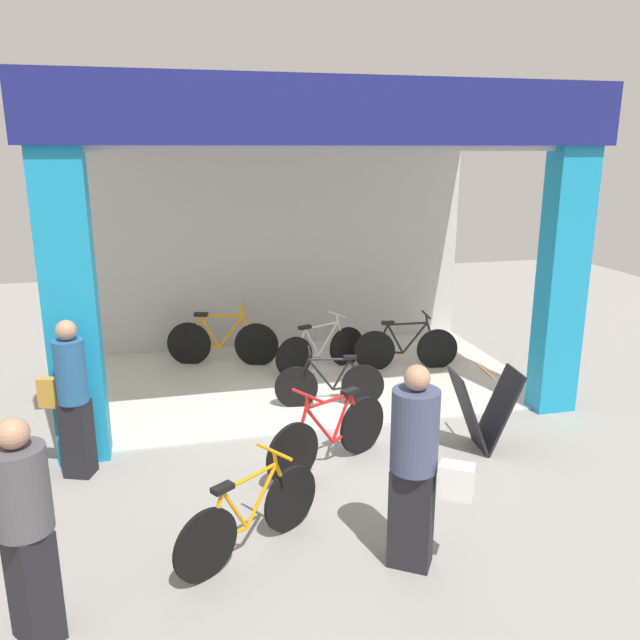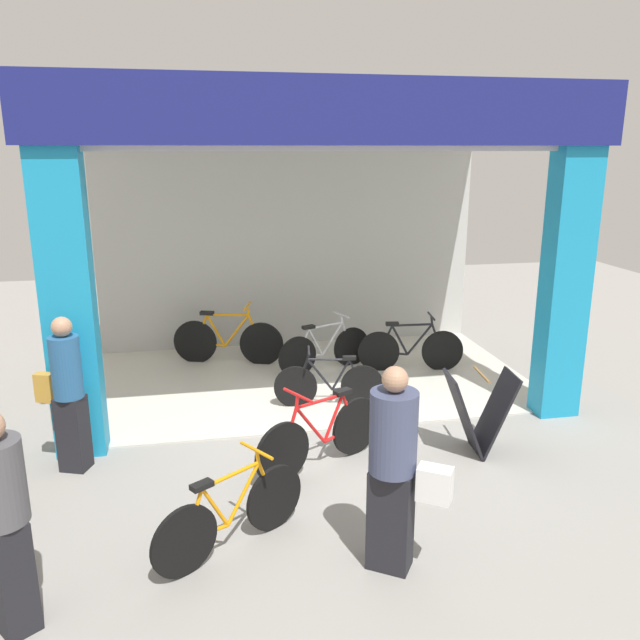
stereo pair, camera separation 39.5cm
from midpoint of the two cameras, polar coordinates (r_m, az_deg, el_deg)
The scene contains 12 objects.
ground_plane at distance 7.88m, azimuth 2.74°, elevation -9.84°, with size 20.68×20.68×0.00m, color gray.
shop_facade at distance 9.08m, azimuth 0.07°, elevation 7.96°, with size 6.54×3.97×4.06m.
bicycle_inside_0 at distance 10.13m, azimuth -7.16°, elevation -1.84°, with size 1.70×0.60×0.97m.
bicycle_inside_1 at distance 9.86m, azimuth 9.23°, elevation -2.59°, with size 1.61×0.44×0.89m.
bicycle_inside_2 at distance 8.42m, azimuth 2.20°, elevation -5.78°, with size 1.44×0.40×0.80m.
bicycle_inside_3 at distance 9.73m, azimuth 1.59°, elevation -2.66°, with size 1.51×0.60×0.87m.
bicycle_parked_0 at distance 6.89m, azimuth 1.79°, elevation -10.30°, with size 1.49×0.85×0.92m.
bicycle_parked_1 at distance 5.63m, azimuth -5.86°, elevation -16.98°, with size 1.31×0.88×0.85m.
sandwich_board_sign at distance 7.42m, azimuth 15.55°, elevation -8.06°, with size 0.79×0.57×0.95m.
pedestrian_0 at distance 4.97m, azimuth -24.49°, elevation -15.98°, with size 0.52×0.52×1.67m.
pedestrian_2 at distance 5.19m, azimuth 8.95°, elevation -12.88°, with size 0.70×0.59×1.74m.
pedestrian_3 at distance 7.09m, azimuth -20.17°, elevation -6.19°, with size 0.55×0.39×1.68m.
Camera 2 is at (-1.52, -6.98, 3.33)m, focal length 35.75 mm.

